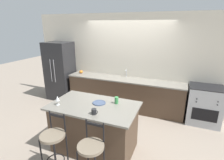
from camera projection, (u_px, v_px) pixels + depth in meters
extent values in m
plane|color=gray|center=(120.00, 112.00, 4.96)|extent=(18.00, 18.00, 0.00)
cube|color=beige|center=(128.00, 61.00, 5.12)|extent=(6.00, 0.07, 2.70)
cube|color=#4C3828|center=(124.00, 94.00, 5.14)|extent=(3.35, 0.59, 0.87)
cube|color=gray|center=(124.00, 79.00, 5.00)|extent=(3.39, 0.62, 0.03)
cube|color=black|center=(124.00, 79.00, 5.00)|extent=(0.56, 0.32, 0.01)
cylinder|color=#ADAFB5|center=(126.00, 73.00, 5.14)|extent=(0.02, 0.02, 0.22)
cylinder|color=#ADAFB5|center=(126.00, 70.00, 5.05)|extent=(0.02, 0.12, 0.02)
cube|color=#4C3828|center=(95.00, 128.00, 3.41)|extent=(1.52, 0.85, 0.92)
cube|color=gray|center=(94.00, 106.00, 3.26)|extent=(1.64, 0.97, 0.03)
cube|color=#232326|center=(60.00, 71.00, 5.71)|extent=(0.82, 0.67, 1.86)
cylinder|color=#939399|center=(51.00, 71.00, 5.39)|extent=(0.02, 0.02, 0.71)
cylinder|color=#939399|center=(54.00, 71.00, 5.35)|extent=(0.02, 0.02, 0.71)
cube|color=#ADAFB5|center=(204.00, 105.00, 4.33)|extent=(0.77, 0.63, 0.95)
cube|color=black|center=(204.00, 115.00, 4.09)|extent=(0.55, 0.01, 0.30)
cube|color=black|center=(207.00, 87.00, 4.19)|extent=(0.77, 0.63, 0.02)
cylinder|color=black|center=(197.00, 99.00, 4.04)|extent=(0.03, 0.02, 0.03)
cylinder|color=black|center=(218.00, 102.00, 3.89)|extent=(0.03, 0.02, 0.03)
cylinder|color=black|center=(196.00, 102.00, 4.06)|extent=(0.03, 0.02, 0.03)
cylinder|color=black|center=(217.00, 105.00, 3.91)|extent=(0.03, 0.02, 0.03)
cylinder|color=black|center=(42.00, 158.00, 2.82)|extent=(0.02, 0.02, 0.67)
cylinder|color=black|center=(54.00, 147.00, 3.07)|extent=(0.02, 0.02, 0.67)
cylinder|color=black|center=(67.00, 151.00, 2.97)|extent=(0.02, 0.02, 0.67)
torus|color=black|center=(56.00, 160.00, 2.93)|extent=(0.30, 0.30, 0.02)
cylinder|color=#7F705B|center=(53.00, 136.00, 2.78)|extent=(0.40, 0.40, 0.04)
cylinder|color=black|center=(50.00, 120.00, 2.91)|extent=(0.02, 0.02, 0.32)
cylinder|color=black|center=(65.00, 123.00, 2.80)|extent=(0.02, 0.02, 0.32)
cube|color=black|center=(57.00, 116.00, 2.82)|extent=(0.29, 0.02, 0.04)
cylinder|color=black|center=(88.00, 157.00, 2.82)|extent=(0.02, 0.02, 0.67)
cylinder|color=#7F705B|center=(91.00, 147.00, 2.53)|extent=(0.40, 0.40, 0.04)
cylinder|color=black|center=(86.00, 128.00, 2.66)|extent=(0.02, 0.02, 0.32)
cylinder|color=black|center=(104.00, 133.00, 2.55)|extent=(0.02, 0.02, 0.32)
cube|color=black|center=(95.00, 125.00, 2.57)|extent=(0.29, 0.02, 0.04)
cylinder|color=#425170|center=(99.00, 103.00, 3.33)|extent=(0.25, 0.25, 0.01)
torus|color=#425170|center=(99.00, 103.00, 3.33)|extent=(0.25, 0.25, 0.01)
cylinder|color=white|center=(58.00, 105.00, 3.26)|extent=(0.07, 0.07, 0.00)
cylinder|color=white|center=(58.00, 103.00, 3.25)|extent=(0.01, 0.01, 0.08)
cone|color=white|center=(57.00, 98.00, 3.22)|extent=(0.07, 0.07, 0.09)
cylinder|color=#232326|center=(94.00, 112.00, 2.91)|extent=(0.09, 0.09, 0.09)
torus|color=#232326|center=(96.00, 112.00, 2.90)|extent=(0.06, 0.01, 0.06)
cylinder|color=#3D934C|center=(116.00, 100.00, 3.30)|extent=(0.07, 0.07, 0.13)
ellipsoid|color=orange|center=(81.00, 72.00, 5.53)|extent=(0.12, 0.12, 0.09)
cylinder|color=brown|center=(81.00, 70.00, 5.52)|extent=(0.02, 0.02, 0.02)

